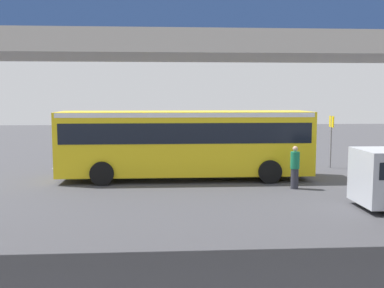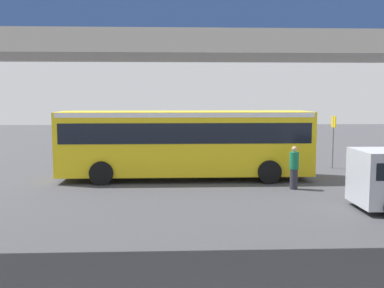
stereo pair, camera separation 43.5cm
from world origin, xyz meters
name	(u,v)px [view 2 (the right image)]	position (x,y,z in m)	size (l,w,h in m)	color
ground	(185,178)	(0.00, 0.00, 0.00)	(80.00, 80.00, 0.00)	#424247
city_bus	(185,139)	(0.02, 0.09, 1.88)	(11.54, 2.85, 3.15)	yellow
pedestrian	(294,168)	(-4.43, 2.56, 0.89)	(0.38, 0.38, 1.79)	#2D2D38
traffic_sign	(333,133)	(-7.95, -2.64, 1.89)	(0.08, 0.60, 2.80)	slate
lane_dash_leftmost	(292,166)	(-6.00, -3.40, 0.00)	(2.00, 0.20, 0.01)	silver
lane_dash_left	(220,167)	(-2.00, -3.40, 0.00)	(2.00, 0.20, 0.01)	silver
lane_dash_centre	(147,167)	(2.00, -3.40, 0.00)	(2.00, 0.20, 0.01)	silver
lane_dash_right	(73,168)	(6.00, -3.40, 0.00)	(2.00, 0.20, 0.01)	silver
pedestrian_overpass	(197,62)	(0.00, 10.00, 4.62)	(26.07, 2.60, 6.33)	#B2ADA5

